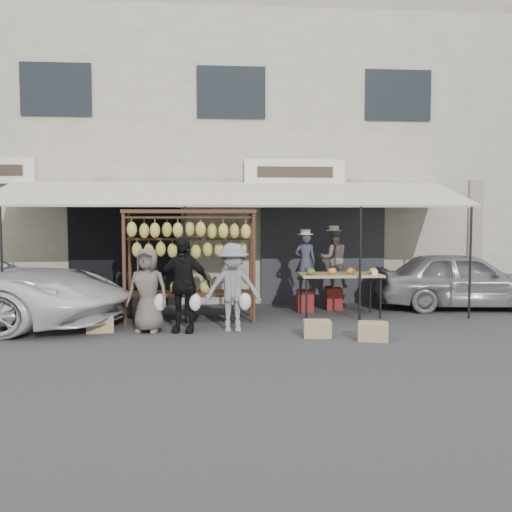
% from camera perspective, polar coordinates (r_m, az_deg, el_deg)
% --- Properties ---
extents(ground_plane, '(90.00, 90.00, 0.00)m').
position_cam_1_polar(ground_plane, '(10.31, -1.67, -7.78)').
color(ground_plane, '#2D2D30').
extents(shophouse, '(24.00, 6.15, 7.30)m').
position_cam_1_polar(shophouse, '(16.66, -2.88, 9.30)').
color(shophouse, beige).
rests_on(shophouse, ground_plane).
extents(awning, '(10.00, 2.35, 2.92)m').
position_cam_1_polar(awning, '(12.38, -2.21, 6.16)').
color(awning, beige).
rests_on(awning, ground_plane).
extents(banana_rack, '(2.60, 0.90, 2.24)m').
position_cam_1_polar(banana_rack, '(11.43, -6.63, 1.32)').
color(banana_rack, '#3B2417').
rests_on(banana_rack, ground_plane).
extents(produce_table, '(1.70, 0.90, 1.04)m').
position_cam_1_polar(produce_table, '(12.09, 8.40, -1.94)').
color(produce_table, tan).
rests_on(produce_table, ground_plane).
extents(vendor_left, '(0.49, 0.35, 1.26)m').
position_cam_1_polar(vendor_left, '(12.51, 4.94, -0.56)').
color(vendor_left, '#35384A').
rests_on(vendor_left, stool_left).
extents(vendor_right, '(0.65, 0.51, 1.33)m').
position_cam_1_polar(vendor_right, '(12.91, 7.77, -0.25)').
color(vendor_right, '#665A55').
rests_on(vendor_right, stool_right).
extents(customer_left, '(0.85, 0.66, 1.54)m').
position_cam_1_polar(customer_left, '(10.50, -10.78, -3.37)').
color(customer_left, '#5A4F48').
rests_on(customer_left, ground_plane).
extents(customer_mid, '(1.08, 0.62, 1.74)m').
position_cam_1_polar(customer_mid, '(10.43, -7.33, -2.85)').
color(customer_mid, black).
rests_on(customer_mid, ground_plane).
extents(customer_right, '(1.04, 0.60, 1.61)m').
position_cam_1_polar(customer_right, '(10.43, -2.33, -3.16)').
color(customer_right, slate).
rests_on(customer_right, ground_plane).
extents(stool_left, '(0.39, 0.39, 0.48)m').
position_cam_1_polar(stool_left, '(12.61, 4.91, -4.52)').
color(stool_left, maroon).
rests_on(stool_left, ground_plane).
extents(stool_right, '(0.40, 0.40, 0.49)m').
position_cam_1_polar(stool_right, '(13.01, 7.74, -4.25)').
color(stool_right, maroon).
rests_on(stool_right, ground_plane).
extents(crate_near_a, '(0.51, 0.41, 0.28)m').
position_cam_1_polar(crate_near_a, '(10.09, 6.14, -7.24)').
color(crate_near_a, tan).
rests_on(crate_near_a, ground_plane).
extents(crate_near_b, '(0.59, 0.50, 0.30)m').
position_cam_1_polar(crate_near_b, '(9.96, 11.63, -7.40)').
color(crate_near_b, tan).
rests_on(crate_near_b, ground_plane).
extents(crate_far, '(0.54, 0.45, 0.29)m').
position_cam_1_polar(crate_far, '(10.84, -15.36, -6.57)').
color(crate_far, tan).
rests_on(crate_far, ground_plane).
extents(sedan, '(4.00, 1.93, 1.32)m').
position_cam_1_polar(sedan, '(13.80, 19.94, -2.26)').
color(sedan, gray).
rests_on(sedan, ground_plane).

